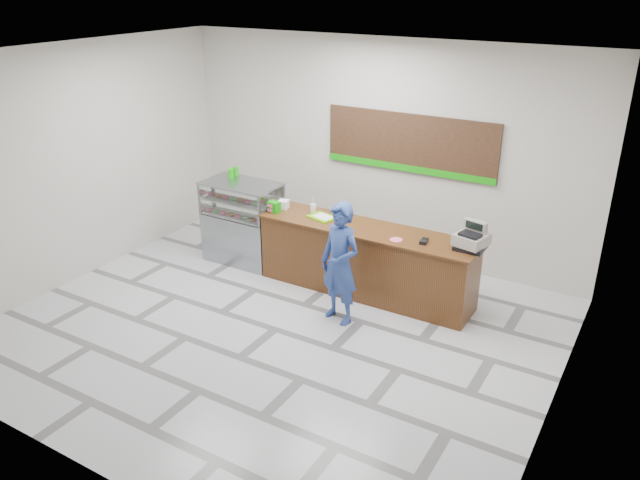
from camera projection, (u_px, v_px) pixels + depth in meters
The scene contains 16 objects.
floor at pixel (275, 329), 8.30m from camera, with size 7.00×7.00×0.00m, color #BBBCC0.
back_wall at pixel (378, 150), 9.97m from camera, with size 7.00×7.00×0.00m, color beige.
ceiling at pixel (266, 58), 6.91m from camera, with size 7.00×7.00×0.00m, color silver.
sales_counter at pixel (366, 261), 9.06m from camera, with size 3.26×0.76×1.03m.
display_case at pixel (243, 221), 10.03m from camera, with size 1.22×0.72×1.33m.
menu_board at pixel (410, 144), 9.61m from camera, with size 2.80×0.06×0.90m.
cash_register at pixel (472, 239), 8.15m from camera, with size 0.46×0.47×0.36m.
card_terminal at pixel (424, 241), 8.37m from camera, with size 0.09×0.18×0.04m, color black.
serving_tray at pixel (322, 217), 9.21m from camera, with size 0.46×0.38×0.02m.
napkin_box at pixel (283, 204), 9.56m from camera, with size 0.15×0.15×0.13m, color white.
straw_cup at pixel (313, 208), 9.40m from camera, with size 0.09×0.09×0.13m, color silver.
promo_box at pixel (274, 207), 9.41m from camera, with size 0.18×0.12×0.16m, color #149F0D.
donut_decal at pixel (396, 240), 8.46m from camera, with size 0.18×0.18×0.00m, color #FF6185.
green_cup_left at pixel (231, 173), 9.98m from camera, with size 0.10×0.10×0.15m, color #149F0D.
green_cup_right at pixel (236, 171), 10.09m from camera, with size 0.10×0.10×0.15m, color #149F0D.
customer at pixel (340, 264), 8.21m from camera, with size 0.61×0.40×1.68m, color #2B438C.
Camera 1 is at (4.16, -5.83, 4.39)m, focal length 35.00 mm.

